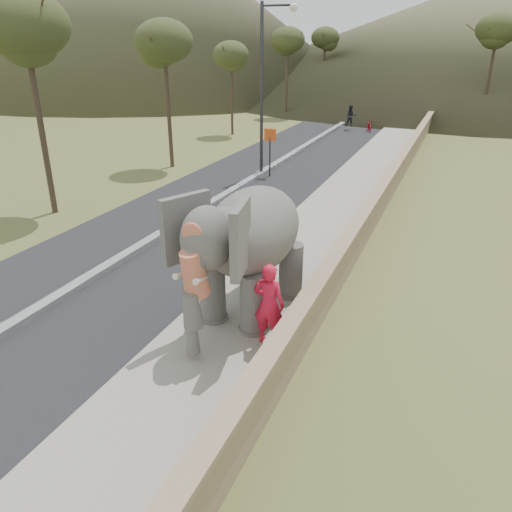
{
  "coord_description": "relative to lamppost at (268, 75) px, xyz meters",
  "views": [
    {
      "loc": [
        4.31,
        -9.21,
        6.38
      ],
      "look_at": [
        0.2,
        0.77,
        1.7
      ],
      "focal_mm": 35.0,
      "sensor_mm": 36.0,
      "label": 1
    }
  ],
  "objects": [
    {
      "name": "walkway",
      "position": [
        4.69,
        -4.1,
        -4.8
      ],
      "size": [
        3.0,
        120.0,
        0.15
      ],
      "primitive_type": "cube",
      "color": "#9E9687",
      "rests_on": "ground"
    },
    {
      "name": "median",
      "position": [
        -0.31,
        -4.1,
        -4.76
      ],
      "size": [
        0.35,
        120.0,
        0.22
      ],
      "primitive_type": "cube",
      "color": "black",
      "rests_on": "ground"
    },
    {
      "name": "parapet",
      "position": [
        6.34,
        -4.1,
        -4.32
      ],
      "size": [
        0.3,
        120.0,
        1.1
      ],
      "primitive_type": "cube",
      "color": "tan",
      "rests_on": "ground"
    },
    {
      "name": "signboard",
      "position": [
        0.19,
        -0.1,
        -3.23
      ],
      "size": [
        0.6,
        0.08,
        2.4
      ],
      "color": "#2D2D33",
      "rests_on": "ground"
    },
    {
      "name": "trees",
      "position": [
        9.81,
        14.74,
        -0.97
      ],
      "size": [
        48.34,
        45.06,
        8.59
      ],
      "color": "#473828",
      "rests_on": "ground"
    },
    {
      "name": "elephant_and_man",
      "position": [
        4.71,
        -13.04,
        -3.12
      ],
      "size": [
        2.72,
        4.68,
        3.23
      ],
      "color": "slate",
      "rests_on": "ground"
    },
    {
      "name": "hill_left",
      "position": [
        -33.31,
        40.9,
        6.13
      ],
      "size": [
        60.0,
        60.0,
        22.0
      ],
      "primitive_type": "cone",
      "color": "brown",
      "rests_on": "ground"
    },
    {
      "name": "lamppost",
      "position": [
        0.0,
        0.0,
        0.0
      ],
      "size": [
        1.76,
        0.36,
        8.0
      ],
      "color": "#323338",
      "rests_on": "ground"
    },
    {
      "name": "hill_far",
      "position": [
        9.69,
        55.9,
        2.13
      ],
      "size": [
        80.0,
        80.0,
        14.0
      ],
      "primitive_type": "cone",
      "color": "brown",
      "rests_on": "ground"
    },
    {
      "name": "road",
      "position": [
        -0.31,
        -4.1,
        -4.86
      ],
      "size": [
        7.0,
        120.0,
        0.03
      ],
      "primitive_type": "cube",
      "color": "black",
      "rests_on": "ground"
    },
    {
      "name": "motorcyclist",
      "position": [
        1.59,
        15.55,
        -4.15
      ],
      "size": [
        2.45,
        1.77,
        1.85
      ],
      "color": "maroon",
      "rests_on": "ground"
    },
    {
      "name": "ground",
      "position": [
        4.69,
        -14.1,
        -4.87
      ],
      "size": [
        160.0,
        160.0,
        0.0
      ],
      "primitive_type": "plane",
      "color": "olive",
      "rests_on": "ground"
    }
  ]
}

